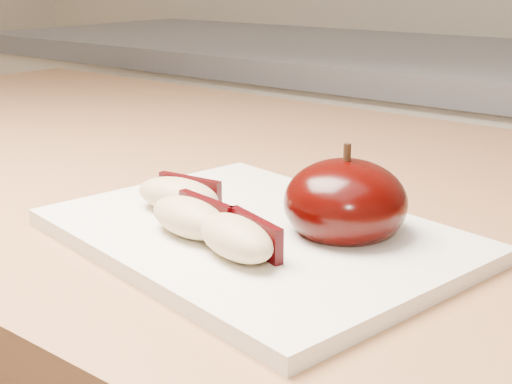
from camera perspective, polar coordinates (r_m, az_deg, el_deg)
The scene contains 5 objects.
cutting_board at distance 0.48m, azimuth -0.00°, elevation -3.45°, with size 0.27×0.20×0.01m, color silver.
apple_half at distance 0.47m, azimuth 7.15°, elevation -0.83°, with size 0.10×0.10×0.07m.
apple_wedge_a at distance 0.51m, azimuth -6.16°, elevation -0.21°, with size 0.07×0.04×0.02m.
apple_wedge_b at distance 0.47m, azimuth -5.24°, elevation -2.00°, with size 0.07×0.04×0.02m.
apple_wedge_c at distance 0.43m, azimuth -1.47°, elevation -3.62°, with size 0.07×0.05×0.02m.
Camera 1 is at (0.31, 0.00, 1.08)m, focal length 50.00 mm.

